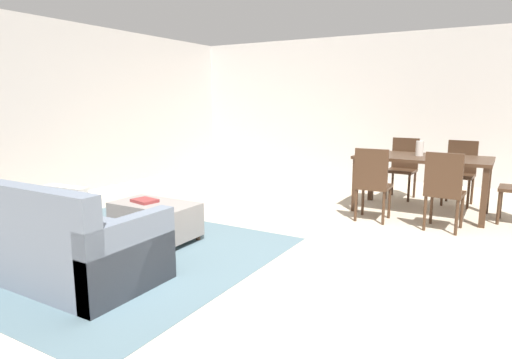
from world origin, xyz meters
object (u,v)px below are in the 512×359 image
at_px(vase_centerpiece, 420,148).
at_px(dining_chair_far_left, 403,164).
at_px(dining_chair_far_right, 460,169).
at_px(couch, 43,240).
at_px(dining_chair_near_right, 444,187).
at_px(dining_chair_near_left, 372,180).
at_px(ottoman_table, 155,219).
at_px(dining_table, 422,163).
at_px(book_on_ottoman, 145,201).

bearing_deg(vase_centerpiece, dining_chair_far_left, 114.78).
bearing_deg(dining_chair_far_right, couch, -121.58).
xyz_separation_m(couch, dining_chair_near_right, (2.84, 3.08, 0.23)).
distance_m(dining_chair_near_left, dining_chair_far_right, 1.78).
relative_size(dining_chair_far_left, dining_chair_far_right, 1.00).
xyz_separation_m(ottoman_table, dining_chair_far_right, (2.65, 3.47, 0.29)).
bearing_deg(dining_chair_far_left, dining_chair_near_left, -91.07).
relative_size(dining_table, dining_chair_far_right, 1.82).
distance_m(dining_table, vase_centerpiece, 0.20).
relative_size(dining_chair_near_left, dining_chair_far_right, 1.00).
bearing_deg(couch, ottoman_table, 80.05).
bearing_deg(ottoman_table, book_on_ottoman, -165.61).
xyz_separation_m(couch, dining_chair_far_right, (2.85, 4.64, 0.23)).
relative_size(ottoman_table, dining_chair_near_right, 1.00).
height_order(dining_chair_near_left, dining_chair_far_right, same).
relative_size(dining_chair_near_left, book_on_ottoman, 3.54).
xyz_separation_m(ottoman_table, vase_centerpiece, (2.20, 2.72, 0.63)).
height_order(couch, book_on_ottoman, couch).
xyz_separation_m(dining_chair_near_left, dining_chair_far_left, (0.03, 1.60, 0.00)).
bearing_deg(dining_chair_far_right, vase_centerpiece, -120.94).
height_order(dining_chair_near_left, dining_chair_near_right, same).
bearing_deg(couch, vase_centerpiece, 58.30).
height_order(dining_table, book_on_ottoman, dining_table).
bearing_deg(dining_chair_near_right, dining_table, 115.71).
height_order(dining_chair_near_left, book_on_ottoman, dining_chair_near_left).
distance_m(dining_chair_near_left, dining_chair_near_right, 0.82).
height_order(ottoman_table, dining_table, dining_table).
distance_m(dining_chair_near_right, vase_centerpiece, 0.99).
bearing_deg(book_on_ottoman, vase_centerpiece, 49.89).
height_order(couch, dining_chair_far_right, dining_chair_far_right).
relative_size(dining_chair_far_right, book_on_ottoman, 3.54).
height_order(dining_chair_near_right, dining_chair_far_right, same).
bearing_deg(dining_table, dining_chair_near_right, -64.29).
bearing_deg(dining_chair_far_right, dining_chair_near_left, -118.07).
height_order(dining_chair_near_right, vase_centerpiece, vase_centerpiece).
xyz_separation_m(vase_centerpiece, book_on_ottoman, (-2.32, -2.75, -0.43)).
distance_m(dining_chair_near_right, book_on_ottoman, 3.36).
height_order(dining_chair_far_left, dining_chair_far_right, same).
height_order(dining_chair_far_left, vase_centerpiece, vase_centerpiece).
distance_m(dining_chair_near_left, vase_centerpiece, 0.97).
xyz_separation_m(dining_chair_near_left, dining_chair_far_right, (0.84, 1.57, 0.00)).
bearing_deg(book_on_ottoman, ottoman_table, 14.39).
xyz_separation_m(dining_chair_near_right, vase_centerpiece, (-0.43, 0.82, 0.34)).
xyz_separation_m(ottoman_table, dining_table, (2.25, 2.69, 0.43)).
bearing_deg(ottoman_table, dining_chair_near_left, 46.33).
height_order(couch, dining_table, couch).
bearing_deg(dining_chair_near_right, dining_chair_near_left, -179.99).
relative_size(couch, dining_table, 1.29).
relative_size(dining_chair_far_left, vase_centerpiece, 4.64).
relative_size(ottoman_table, vase_centerpiece, 4.65).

